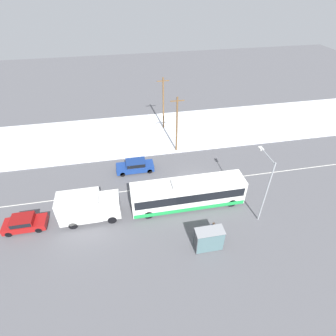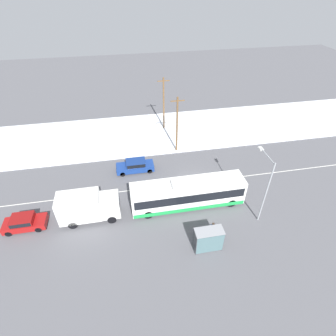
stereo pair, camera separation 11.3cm
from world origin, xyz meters
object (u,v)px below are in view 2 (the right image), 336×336
at_px(city_bus, 188,194).
at_px(sedan_car, 135,165).
at_px(parked_car_near_truck, 24,222).
at_px(pedestrian_at_stop, 213,228).
at_px(utility_pole_roadside, 177,124).
at_px(utility_pole_snowlot, 164,103).
at_px(box_truck, 88,206).
at_px(streetlamp, 265,182).
at_px(bus_shelter, 210,239).

height_order(city_bus, sedan_car, city_bus).
bearing_deg(parked_car_near_truck, city_bus, 0.48).
bearing_deg(pedestrian_at_stop, utility_pole_roadside, 91.24).
bearing_deg(utility_pole_snowlot, box_truck, -121.86).
relative_size(parked_car_near_truck, pedestrian_at_stop, 2.33).
xyz_separation_m(pedestrian_at_stop, utility_pole_roadside, (-0.33, 15.04, 3.12)).
relative_size(sedan_car, parked_car_near_truck, 1.16).
bearing_deg(utility_pole_roadside, sedan_car, -149.84).
bearing_deg(box_truck, utility_pole_snowlot, 58.14).
bearing_deg(streetlamp, box_truck, 170.75).
distance_m(box_truck, sedan_car, 8.96).
relative_size(box_truck, bus_shelter, 2.33).
height_order(pedestrian_at_stop, streetlamp, streetlamp).
xyz_separation_m(box_truck, sedan_car, (5.36, 7.11, -0.93)).
height_order(sedan_car, bus_shelter, bus_shelter).
relative_size(sedan_car, utility_pole_roadside, 0.59).
distance_m(box_truck, bus_shelter, 12.42).
bearing_deg(sedan_car, utility_pole_snowlot, -117.94).
height_order(parked_car_near_truck, utility_pole_snowlot, utility_pole_snowlot).
bearing_deg(bus_shelter, pedestrian_at_stop, 60.88).
xyz_separation_m(city_bus, parked_car_near_truck, (-16.70, -0.14, -0.82)).
xyz_separation_m(city_bus, pedestrian_at_stop, (1.38, -4.46, -0.56)).
height_order(pedestrian_at_stop, bus_shelter, bus_shelter).
xyz_separation_m(streetlamp, utility_pole_snowlot, (-6.27, 20.21, -0.39)).
bearing_deg(sedan_car, box_truck, 53.00).
xyz_separation_m(city_bus, utility_pole_roadside, (1.05, 10.58, 2.57)).
distance_m(city_bus, pedestrian_at_stop, 4.70).
height_order(sedan_car, streetlamp, streetlamp).
distance_m(pedestrian_at_stop, streetlamp, 6.64).
relative_size(box_truck, utility_pole_roadside, 0.75).
distance_m(parked_car_near_truck, pedestrian_at_stop, 18.59).
xyz_separation_m(bus_shelter, utility_pole_roadside, (0.55, 16.62, 2.52)).
xyz_separation_m(pedestrian_at_stop, streetlamp, (5.33, 1.61, 3.61)).
bearing_deg(utility_pole_roadside, pedestrian_at_stop, -88.76).
bearing_deg(pedestrian_at_stop, sedan_car, 119.14).
height_order(box_truck, pedestrian_at_stop, box_truck).
bearing_deg(box_truck, bus_shelter, -28.72).
distance_m(bus_shelter, streetlamp, 7.60).
bearing_deg(bus_shelter, sedan_car, 112.93).
bearing_deg(parked_car_near_truck, streetlamp, -6.62).
bearing_deg(utility_pole_snowlot, streetlamp, -72.75).
xyz_separation_m(parked_car_near_truck, streetlamp, (23.41, -2.72, 3.88)).
distance_m(parked_car_near_truck, bus_shelter, 18.20).
bearing_deg(utility_pole_roadside, utility_pole_snowlot, 95.21).
bearing_deg(bus_shelter, utility_pole_snowlot, 90.16).
bearing_deg(streetlamp, sedan_car, 139.88).
bearing_deg(box_truck, pedestrian_at_stop, -20.45).
distance_m(sedan_car, pedestrian_at_stop, 13.17).
xyz_separation_m(box_truck, utility_pole_snowlot, (10.83, 17.43, 2.52)).
height_order(parked_car_near_truck, bus_shelter, bus_shelter).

